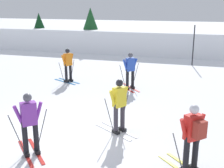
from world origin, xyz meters
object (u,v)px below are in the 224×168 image
(skier_orange, at_px, (68,64))
(conifer_far_left, at_px, (39,27))
(skier_purple, at_px, (29,123))
(conifer_far_right, at_px, (91,26))
(skier_yellow, at_px, (119,105))
(skier_blue, at_px, (130,70))
(trail_marker_pole, at_px, (193,45))
(skier_red, at_px, (193,136))

(skier_orange, bearing_deg, conifer_far_left, 126.66)
(skier_purple, bearing_deg, conifer_far_right, 105.55)
(skier_yellow, relative_size, skier_blue, 1.00)
(skier_purple, bearing_deg, trail_marker_pole, 74.20)
(conifer_far_right, bearing_deg, skier_purple, -74.45)
(trail_marker_pole, bearing_deg, skier_yellow, -99.47)
(skier_purple, height_order, trail_marker_pole, trail_marker_pole)
(skier_red, xyz_separation_m, conifer_far_right, (-8.73, 16.47, 1.13))
(skier_red, bearing_deg, trail_marker_pole, 91.57)
(trail_marker_pole, bearing_deg, skier_red, -88.43)
(skier_yellow, bearing_deg, skier_orange, 128.82)
(skier_yellow, height_order, conifer_far_left, conifer_far_left)
(skier_purple, relative_size, skier_blue, 1.00)
(skier_purple, distance_m, skier_orange, 7.35)
(skier_orange, xyz_separation_m, conifer_far_right, (-2.47, 9.77, 1.17))
(skier_yellow, relative_size, skier_orange, 1.00)
(conifer_far_right, bearing_deg, skier_orange, -75.81)
(skier_yellow, xyz_separation_m, skier_orange, (-4.05, 5.03, -0.00))
(conifer_far_right, bearing_deg, skier_yellow, -66.23)
(skier_yellow, xyz_separation_m, conifer_far_right, (-6.52, 14.81, 1.17))
(skier_purple, relative_size, conifer_far_left, 0.56)
(skier_yellow, xyz_separation_m, skier_blue, (-0.77, 4.74, -0.00))
(skier_orange, xyz_separation_m, conifer_far_left, (-7.18, 9.65, 0.99))
(skier_red, relative_size, skier_blue, 1.00)
(skier_orange, distance_m, conifer_far_right, 10.15)
(skier_orange, height_order, conifer_far_left, conifer_far_left)
(skier_red, distance_m, skier_orange, 9.17)
(skier_purple, xyz_separation_m, trail_marker_pole, (3.71, 13.09, 0.37))
(skier_red, height_order, skier_orange, same)
(skier_red, distance_m, trail_marker_pole, 12.79)
(skier_yellow, distance_m, conifer_far_left, 18.51)
(conifer_far_left, height_order, conifer_far_right, conifer_far_right)
(skier_yellow, bearing_deg, skier_blue, 99.28)
(skier_purple, bearing_deg, skier_orange, 107.40)
(skier_red, bearing_deg, skier_purple, -175.53)
(conifer_far_left, bearing_deg, skier_orange, -53.34)
(trail_marker_pole, bearing_deg, conifer_far_left, 164.74)
(skier_purple, bearing_deg, skier_blue, 80.90)
(skier_blue, bearing_deg, conifer_far_left, 136.44)
(skier_red, xyz_separation_m, skier_orange, (-6.25, 6.70, -0.04))
(skier_blue, bearing_deg, skier_orange, 174.85)
(skier_blue, height_order, conifer_far_left, conifer_far_left)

